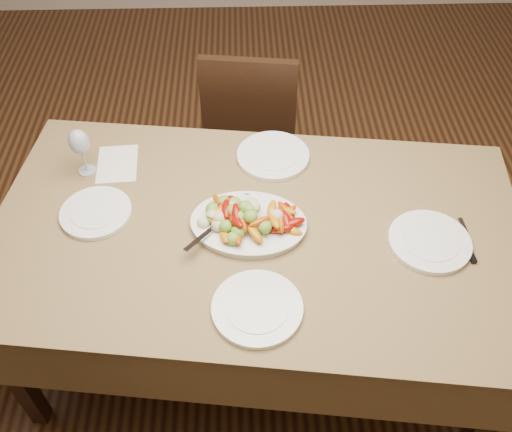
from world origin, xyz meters
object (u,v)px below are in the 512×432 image
object	(u,v)px
dining_table	(256,292)
serving_platter	(249,225)
plate_left	(96,213)
chair_far	(253,123)
plate_far	(273,156)
plate_right	(430,242)
wine_glass	(81,151)
plate_near	(257,308)

from	to	relation	value
dining_table	serving_platter	world-z (taller)	serving_platter
dining_table	plate_left	world-z (taller)	plate_left
chair_far	plate_far	bearing A→B (deg)	103.56
serving_platter	plate_right	distance (m)	0.61
dining_table	wine_glass	xyz separation A→B (m)	(-0.63, 0.31, 0.48)
serving_platter	plate_far	xyz separation A→B (m)	(0.10, 0.36, -0.00)
chair_far	serving_platter	world-z (taller)	chair_far
plate_far	wine_glass	bearing A→B (deg)	-175.54
chair_far	plate_far	size ratio (longest dim) A/B	3.38
dining_table	plate_left	bearing A→B (deg)	171.72
plate_right	plate_far	size ratio (longest dim) A/B	0.98
dining_table	plate_near	size ratio (longest dim) A/B	6.57
chair_far	plate_near	xyz separation A→B (m)	(-0.02, -1.28, 0.29)
chair_far	serving_platter	size ratio (longest dim) A/B	2.46
plate_left	wine_glass	size ratio (longest dim) A/B	1.22
serving_platter	plate_right	xyz separation A→B (m)	(0.61, -0.09, -0.00)
dining_table	plate_right	bearing A→B (deg)	-8.46
chair_far	plate_right	world-z (taller)	chair_far
plate_right	plate_far	distance (m)	0.67
serving_platter	plate_near	xyz separation A→B (m)	(0.02, -0.34, -0.00)
plate_far	plate_near	bearing A→B (deg)	-96.86
dining_table	plate_near	xyz separation A→B (m)	(-0.01, -0.33, 0.39)
plate_right	plate_near	world-z (taller)	same
plate_left	wine_glass	bearing A→B (deg)	107.08
serving_platter	plate_right	size ratio (longest dim) A/B	1.40
dining_table	plate_left	distance (m)	0.69
serving_platter	plate_near	world-z (taller)	serving_platter
wine_glass	plate_far	bearing A→B (deg)	4.46
chair_far	plate_left	xyz separation A→B (m)	(-0.57, -0.86, 0.29)
plate_left	wine_glass	distance (m)	0.26
chair_far	plate_right	xyz separation A→B (m)	(0.57, -1.03, 0.29)
chair_far	wine_glass	world-z (taller)	wine_glass
dining_table	chair_far	size ratio (longest dim) A/B	1.94
serving_platter	plate_far	bearing A→B (deg)	74.01
plate_right	chair_far	bearing A→B (deg)	118.80
plate_right	plate_far	xyz separation A→B (m)	(-0.50, 0.45, 0.00)
dining_table	chair_far	distance (m)	0.95
plate_left	plate_near	bearing A→B (deg)	-36.81
dining_table	chair_far	xyz separation A→B (m)	(0.01, 0.94, 0.10)
plate_far	wine_glass	xyz separation A→B (m)	(-0.71, -0.06, 0.09)
plate_left	plate_right	distance (m)	1.15
plate_left	plate_near	size ratio (longest dim) A/B	0.89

